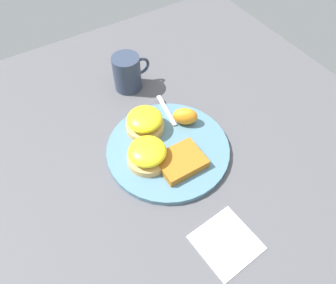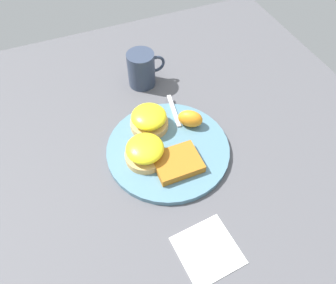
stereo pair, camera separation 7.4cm
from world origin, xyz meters
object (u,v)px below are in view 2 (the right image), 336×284
at_px(cup, 142,69).
at_px(hashbrown_patty, 179,162).
at_px(sandwich_benedict_left, 149,119).
at_px(orange_wedge, 190,119).
at_px(fork, 180,129).
at_px(sandwich_benedict_right, 145,151).

bearing_deg(cup, hashbrown_patty, -93.84).
relative_size(sandwich_benedict_left, cup, 0.87).
xyz_separation_m(sandwich_benedict_left, orange_wedge, (0.09, -0.03, -0.00)).
height_order(hashbrown_patty, cup, cup).
relative_size(sandwich_benedict_left, fork, 0.44).
height_order(sandwich_benedict_left, cup, cup).
xyz_separation_m(sandwich_benedict_left, hashbrown_patty, (0.02, -0.13, -0.02)).
xyz_separation_m(orange_wedge, fork, (-0.03, -0.01, -0.02)).
relative_size(hashbrown_patty, cup, 0.96).
height_order(sandwich_benedict_left, hashbrown_patty, sandwich_benedict_left).
relative_size(sandwich_benedict_right, cup, 0.87).
relative_size(sandwich_benedict_left, orange_wedge, 1.52).
distance_m(sandwich_benedict_left, hashbrown_patty, 0.13).
xyz_separation_m(hashbrown_patty, orange_wedge, (0.07, 0.10, 0.01)).
height_order(orange_wedge, fork, orange_wedge).
xyz_separation_m(sandwich_benedict_left, fork, (0.06, -0.04, -0.02)).
bearing_deg(hashbrown_patty, fork, 65.30).
bearing_deg(orange_wedge, hashbrown_patty, -125.88).
bearing_deg(fork, hashbrown_patty, -114.70).
bearing_deg(fork, orange_wedge, 12.00).
xyz_separation_m(hashbrown_patty, fork, (0.04, 0.09, -0.01)).
height_order(sandwich_benedict_right, orange_wedge, sandwich_benedict_right).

